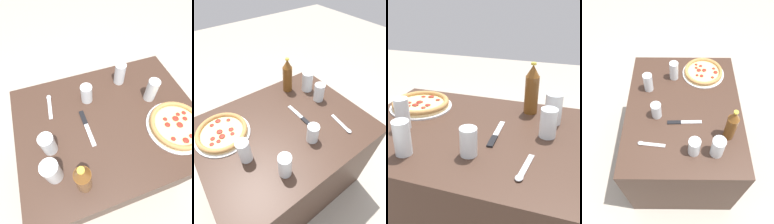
% 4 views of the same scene
% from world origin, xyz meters
% --- Properties ---
extents(ground_plane, '(8.00, 8.00, 0.00)m').
position_xyz_m(ground_plane, '(0.00, 0.00, 0.00)').
color(ground_plane, '#A89E8E').
extents(table, '(1.01, 0.78, 0.72)m').
position_xyz_m(table, '(0.00, 0.00, 0.36)').
color(table, '#3D281E').
rests_on(table, ground_plane).
extents(pizza_salami, '(0.31, 0.31, 0.04)m').
position_xyz_m(pizza_salami, '(0.32, -0.15, 0.74)').
color(pizza_salami, silver).
rests_on(pizza_salami, table).
extents(glass_water, '(0.07, 0.07, 0.11)m').
position_xyz_m(glass_water, '(-0.08, 0.18, 0.77)').
color(glass_water, white).
rests_on(glass_water, table).
extents(glass_cola, '(0.08, 0.08, 0.14)m').
position_xyz_m(glass_cola, '(-0.34, -0.19, 0.78)').
color(glass_cola, white).
rests_on(glass_cola, table).
extents(glass_lemonade, '(0.07, 0.07, 0.12)m').
position_xyz_m(glass_lemonade, '(-0.34, -0.06, 0.77)').
color(glass_lemonade, white).
rests_on(glass_lemonade, table).
extents(glass_red_wine, '(0.06, 0.06, 0.14)m').
position_xyz_m(glass_red_wine, '(0.28, 0.07, 0.78)').
color(glass_red_wine, white).
rests_on(glass_red_wine, table).
extents(glass_iced_tea, '(0.07, 0.07, 0.14)m').
position_xyz_m(glass_iced_tea, '(0.16, 0.25, 0.78)').
color(glass_iced_tea, white).
rests_on(glass_iced_tea, table).
extents(beer_bottle, '(0.07, 0.07, 0.25)m').
position_xyz_m(beer_bottle, '(-0.23, -0.27, 0.84)').
color(beer_bottle, brown).
rests_on(beer_bottle, table).
extents(knife, '(0.03, 0.22, 0.01)m').
position_xyz_m(knife, '(-0.13, 0.01, 0.72)').
color(knife, black).
rests_on(knife, table).
extents(spoon, '(0.04, 0.17, 0.01)m').
position_xyz_m(spoon, '(-0.29, 0.22, 0.72)').
color(spoon, silver).
rests_on(spoon, table).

